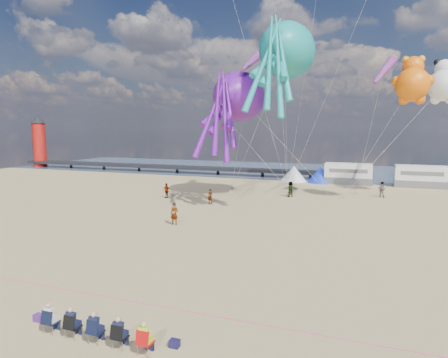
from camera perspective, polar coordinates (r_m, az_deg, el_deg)
ground at (r=23.86m, az=-3.86°, el=-12.82°), size 120.00×120.00×0.00m
water at (r=76.37m, az=13.49°, el=1.06°), size 120.00×120.00×0.00m
pier at (r=74.75m, az=-9.46°, el=1.78°), size 60.00×3.00×0.50m
lighthouse at (r=91.78m, az=-24.87°, el=4.42°), size 2.60×2.60×9.00m
motorhome_0 at (r=60.82m, az=17.35°, el=0.74°), size 6.60×2.50×3.00m
motorhome_1 at (r=61.04m, az=26.29°, el=0.33°), size 6.60×2.50×3.00m
tent_white at (r=61.81m, az=9.92°, el=0.79°), size 4.00×4.00×2.40m
tent_blue at (r=61.20m, az=13.60°, el=0.62°), size 4.00×4.00×2.40m
spectator_row at (r=17.06m, az=-17.79°, el=-19.42°), size 6.10×0.90×1.30m
cooler_purple at (r=19.72m, az=-24.92°, el=-17.53°), size 0.40×0.30×0.32m
cooler_navy at (r=16.38m, az=-7.08°, el=-22.29°), size 0.38×0.28×0.30m
rope_line at (r=19.76m, az=-10.15°, el=-17.32°), size 34.00×0.03×0.03m
standing_person at (r=34.14m, az=-7.11°, el=-5.00°), size 0.73×0.52×1.86m
beachgoer_1 at (r=50.68m, az=21.61°, el=-1.39°), size 1.07×0.90×1.85m
beachgoer_3 at (r=47.14m, az=-8.23°, el=-1.64°), size 1.25×0.91×1.74m
beachgoer_4 at (r=47.97m, az=9.46°, el=-1.43°), size 1.11×1.07×1.86m
beachgoer_5 at (r=43.02m, az=-1.99°, el=-2.52°), size 1.56×0.74×1.62m
sandbag_a at (r=51.00m, az=1.06°, el=-1.74°), size 0.50×0.35×0.22m
sandbag_b at (r=51.22m, az=14.56°, el=-1.94°), size 0.50×0.35×0.22m
sandbag_c at (r=48.25m, az=16.47°, el=-2.58°), size 0.50×0.35×0.22m
sandbag_d at (r=51.74m, az=18.21°, el=-1.98°), size 0.50×0.35×0.22m
sandbag_e at (r=52.94m, az=9.07°, el=-1.49°), size 0.50×0.35×0.22m
kite_octopus_teal at (r=43.04m, az=9.02°, el=17.65°), size 5.13×10.90×12.20m
kite_octopus_purple at (r=45.96m, az=2.22°, el=11.70°), size 5.41×10.99×12.18m
kite_panda at (r=51.76m, az=28.89°, el=11.61°), size 5.11×4.94×5.95m
kite_teddy_orange at (r=44.96m, az=25.33°, el=12.09°), size 4.20×3.97×5.75m
windsock_left at (r=46.66m, az=3.93°, el=16.38°), size 1.61×8.10×8.04m
windsock_mid at (r=43.81m, az=21.87°, el=14.13°), size 2.76×6.71×6.69m
windsock_right at (r=44.14m, az=0.28°, el=8.71°), size 1.74×4.72×4.63m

